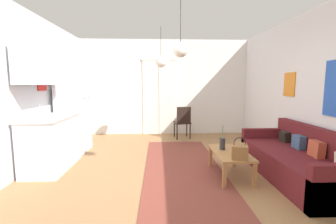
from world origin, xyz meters
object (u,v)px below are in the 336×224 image
at_px(handbag, 239,151).
at_px(pendant_lamp_near, 180,50).
at_px(refrigerator, 73,114).
at_px(accent_chair, 183,121).
at_px(couch, 299,162).
at_px(bamboo_vase, 222,144).
at_px(pendant_lamp_far, 161,62).
at_px(coffee_table, 230,155).

relative_size(handbag, pendant_lamp_near, 0.37).
distance_m(refrigerator, accent_chair, 2.75).
relative_size(couch, accent_chair, 2.43).
bearing_deg(pendant_lamp_near, accent_chair, 82.98).
relative_size(bamboo_vase, pendant_lamp_near, 0.46).
distance_m(bamboo_vase, pendant_lamp_far, 2.42).
xyz_separation_m(handbag, pendant_lamp_far, (-1.12, 2.07, 1.48)).
xyz_separation_m(accent_chair, pendant_lamp_far, (-0.60, -0.82, 1.50)).
xyz_separation_m(couch, pendant_lamp_far, (-2.14, 1.89, 1.72)).
bearing_deg(pendant_lamp_far, refrigerator, -173.48).
xyz_separation_m(handbag, pendant_lamp_near, (-0.86, 0.12, 1.46)).
bearing_deg(coffee_table, bamboo_vase, 124.87).
relative_size(refrigerator, accent_chair, 1.91).
bearing_deg(handbag, pendant_lamp_near, 172.08).
distance_m(bamboo_vase, accent_chair, 2.48).
xyz_separation_m(handbag, accent_chair, (-0.52, 2.89, -0.02)).
relative_size(couch, coffee_table, 2.25).
relative_size(handbag, refrigerator, 0.20).
height_order(bamboo_vase, pendant_lamp_near, pendant_lamp_near).
distance_m(handbag, accent_chair, 2.94).
relative_size(couch, pendant_lamp_far, 2.38).
xyz_separation_m(coffee_table, refrigerator, (-3.01, 1.55, 0.49)).
bearing_deg(coffee_table, pendant_lamp_far, 121.67).
height_order(handbag, pendant_lamp_near, pendant_lamp_near).
xyz_separation_m(coffee_table, pendant_lamp_near, (-0.83, -0.19, 1.62)).
xyz_separation_m(coffee_table, accent_chair, (-0.49, 2.58, 0.14)).
bearing_deg(handbag, pendant_lamp_far, 118.35).
bearing_deg(pendant_lamp_far, couch, -41.44).
relative_size(coffee_table, refrigerator, 0.57).
bearing_deg(pendant_lamp_near, refrigerator, 141.52).
distance_m(accent_chair, pendant_lamp_far, 1.81).
distance_m(pendant_lamp_near, pendant_lamp_far, 1.97).
bearing_deg(handbag, bamboo_vase, 105.72).
xyz_separation_m(coffee_table, pendant_lamp_far, (-1.09, 1.77, 1.63)).
relative_size(accent_chair, pendant_lamp_near, 0.98).
distance_m(couch, refrigerator, 4.43).
bearing_deg(refrigerator, couch, -22.33).
xyz_separation_m(bamboo_vase, refrigerator, (-2.92, 1.41, 0.34)).
height_order(couch, accent_chair, accent_chair).
distance_m(bamboo_vase, pendant_lamp_near, 1.67).
relative_size(coffee_table, accent_chair, 1.08).
bearing_deg(bamboo_vase, handbag, -74.28).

